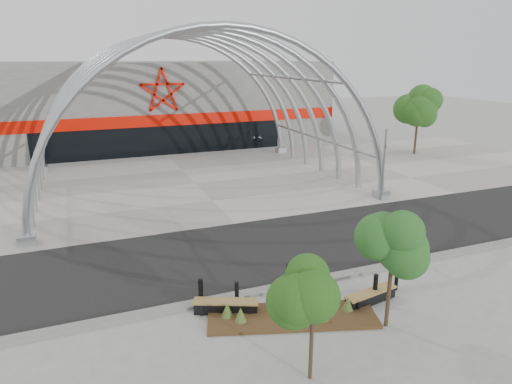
% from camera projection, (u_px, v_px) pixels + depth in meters
% --- Properties ---
extents(ground, '(140.00, 140.00, 0.00)m').
position_uv_depth(ground, '(294.00, 282.00, 17.88)').
color(ground, gray).
rests_on(ground, ground).
extents(road, '(140.00, 7.00, 0.02)m').
position_uv_depth(road, '(260.00, 249.00, 20.99)').
color(road, black).
rests_on(road, ground).
extents(forecourt, '(60.00, 17.00, 0.04)m').
position_uv_depth(forecourt, '(195.00, 184.00, 31.68)').
color(forecourt, gray).
rests_on(forecourt, ground).
extents(kerb, '(60.00, 0.50, 0.12)m').
position_uv_depth(kerb, '(296.00, 284.00, 17.64)').
color(kerb, slate).
rests_on(kerb, ground).
extents(arena_building, '(34.00, 15.24, 8.00)m').
position_uv_depth(arena_building, '(150.00, 102.00, 46.53)').
color(arena_building, slate).
rests_on(arena_building, ground).
extents(vault_canopy, '(20.80, 15.80, 20.36)m').
position_uv_depth(vault_canopy, '(195.00, 184.00, 31.68)').
color(vault_canopy, '#9EA3A8').
rests_on(vault_canopy, ground).
extents(planting_bed, '(5.96, 3.37, 0.60)m').
position_uv_depth(planting_bed, '(290.00, 314.00, 15.43)').
color(planting_bed, '#3E3018').
rests_on(planting_bed, ground).
extents(signal_pole, '(0.21, 0.63, 4.43)m').
position_uv_depth(signal_pole, '(384.00, 164.00, 27.32)').
color(signal_pole, slate).
rests_on(signal_pole, ground).
extents(street_tree_0, '(1.52, 1.52, 3.46)m').
position_uv_depth(street_tree_0, '(313.00, 298.00, 11.87)').
color(street_tree_0, '#312418').
rests_on(street_tree_0, ground).
extents(street_tree_1, '(1.65, 1.65, 3.91)m').
position_uv_depth(street_tree_1, '(393.00, 247.00, 14.22)').
color(street_tree_1, '#322615').
rests_on(street_tree_1, ground).
extents(bench_0, '(2.24, 1.34, 0.47)m').
position_uv_depth(bench_0, '(226.00, 307.00, 15.72)').
color(bench_0, black).
rests_on(bench_0, ground).
extents(bench_1, '(2.22, 0.86, 0.46)m').
position_uv_depth(bench_1, '(371.00, 297.00, 16.36)').
color(bench_1, black).
rests_on(bench_1, ground).
extents(bollard_0, '(0.15, 0.15, 0.91)m').
position_uv_depth(bollard_0, '(237.00, 294.00, 16.11)').
color(bollard_0, black).
rests_on(bollard_0, ground).
extents(bollard_1, '(0.17, 0.17, 1.04)m').
position_uv_depth(bollard_1, '(201.00, 293.00, 16.06)').
color(bollard_1, black).
rests_on(bollard_1, ground).
extents(bollard_2, '(0.15, 0.15, 0.92)m').
position_uv_depth(bollard_2, '(288.00, 276.00, 17.43)').
color(bollard_2, black).
rests_on(bollard_2, ground).
extents(bollard_3, '(0.14, 0.14, 0.89)m').
position_uv_depth(bollard_3, '(397.00, 279.00, 17.22)').
color(bollard_3, black).
rests_on(bollard_3, ground).
extents(bollard_4, '(0.17, 0.17, 1.03)m').
position_uv_depth(bollard_4, '(375.00, 288.00, 16.42)').
color(bollard_4, black).
rests_on(bollard_4, ground).
extents(bg_tree_1, '(2.70, 2.70, 5.91)m').
position_uv_depth(bg_tree_1, '(419.00, 107.00, 40.12)').
color(bg_tree_1, '#302115').
rests_on(bg_tree_1, ground).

